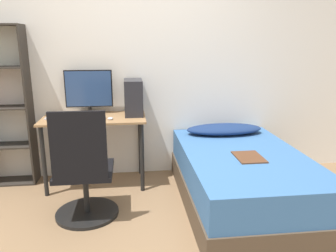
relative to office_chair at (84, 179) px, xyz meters
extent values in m
plane|color=#846647|center=(0.45, -0.51, -0.38)|extent=(14.00, 14.00, 0.00)
cube|color=silver|center=(0.45, 1.06, 0.87)|extent=(8.00, 0.05, 2.50)
cube|color=#997047|center=(0.03, 0.75, 0.37)|extent=(1.09, 0.58, 0.02)
cylinder|color=black|center=(-0.46, 0.51, -0.01)|extent=(0.04, 0.04, 0.74)
cylinder|color=black|center=(0.53, 0.51, -0.01)|extent=(0.04, 0.04, 0.74)
cylinder|color=black|center=(-0.46, 0.98, -0.01)|extent=(0.04, 0.04, 0.74)
cylinder|color=black|center=(0.53, 0.98, -0.01)|extent=(0.04, 0.04, 0.74)
cube|color=#2D2823|center=(-0.66, 0.90, 0.48)|extent=(0.02, 0.26, 1.72)
cube|color=#2D2823|center=(-0.94, 0.90, -0.37)|extent=(0.54, 0.26, 0.02)
cube|color=#2D2823|center=(-0.94, 0.90, 0.06)|extent=(0.54, 0.26, 0.02)
cube|color=#2D2823|center=(-0.94, 0.90, 0.48)|extent=(0.54, 0.26, 0.02)
cylinder|color=black|center=(0.00, 0.07, -0.36)|extent=(0.57, 0.57, 0.03)
cylinder|color=black|center=(0.00, 0.07, -0.16)|extent=(0.05, 0.05, 0.38)
cube|color=black|center=(0.00, 0.07, 0.05)|extent=(0.50, 0.50, 0.04)
cube|color=black|center=(0.00, -0.16, 0.36)|extent=(0.45, 0.04, 0.57)
cube|color=#4C3D2D|center=(1.48, 0.11, -0.26)|extent=(1.14, 1.84, 0.24)
cube|color=#38669E|center=(1.48, 0.11, 0.00)|extent=(1.10, 1.80, 0.29)
ellipsoid|color=navy|center=(1.48, 0.77, 0.20)|extent=(0.86, 0.36, 0.11)
cube|color=#56331E|center=(1.48, -0.03, 0.15)|extent=(0.24, 0.32, 0.01)
cylinder|color=black|center=(-0.02, 0.93, 0.39)|extent=(0.17, 0.17, 0.01)
cylinder|color=black|center=(-0.02, 0.93, 0.43)|extent=(0.04, 0.04, 0.08)
cube|color=black|center=(-0.02, 0.94, 0.67)|extent=(0.51, 0.01, 0.41)
cube|color=navy|center=(-0.02, 0.93, 0.67)|extent=(0.49, 0.01, 0.38)
cube|color=silver|center=(-0.03, 0.63, 0.40)|extent=(0.38, 0.15, 0.02)
cube|color=#232328|center=(0.46, 0.83, 0.58)|extent=(0.19, 0.36, 0.38)
ellipsoid|color=silver|center=(0.21, 0.63, 0.40)|extent=(0.06, 0.09, 0.02)
cube|color=#B7B7BC|center=(-0.43, 0.75, 0.39)|extent=(0.07, 0.14, 0.01)
camera|label=1|loc=(0.41, -2.72, 1.17)|focal=35.00mm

